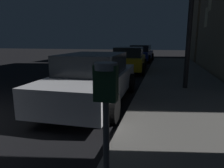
% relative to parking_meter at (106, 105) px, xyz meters
% --- Properties ---
extents(parking_meter, '(0.19, 0.19, 1.46)m').
position_rel_parking_meter_xyz_m(parking_meter, '(0.00, 0.00, 0.00)').
color(parking_meter, '#59595B').
rests_on(parking_meter, sidewalk).
extents(car_white, '(2.06, 4.62, 1.43)m').
position_rel_parking_meter_xyz_m(car_white, '(-1.48, 3.92, -0.55)').
color(car_white, silver).
rests_on(car_white, ground).
extents(car_yellow_cab, '(2.09, 4.10, 1.43)m').
position_rel_parking_meter_xyz_m(car_yellow_cab, '(-1.48, 10.27, -0.54)').
color(car_yellow_cab, gold).
rests_on(car_yellow_cab, ground).
extents(car_blue, '(2.17, 4.44, 1.43)m').
position_rel_parking_meter_xyz_m(car_blue, '(-1.48, 16.46, -0.55)').
color(car_blue, navy).
rests_on(car_blue, ground).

